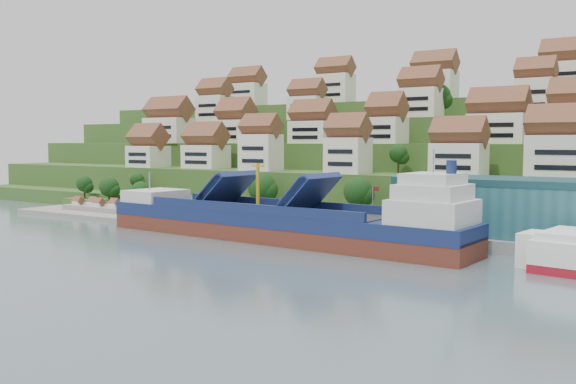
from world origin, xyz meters
The scene contains 9 objects.
ground centered at (0.00, 0.00, 0.00)m, with size 300.00×300.00×0.00m, color slate.
quay centered at (20.00, 15.00, 1.10)m, with size 180.00×14.00×2.20m, color gray.
pebble_beach centered at (-58.00, 12.00, 0.50)m, with size 45.00×20.00×1.00m, color gray.
hillside centered at (0.00, 103.55, 10.66)m, with size 260.00×128.00×31.00m.
hillside_village centered at (1.46, 60.44, 24.30)m, with size 158.35×61.22×29.48m.
hillside_trees centered at (-8.33, 43.65, 16.14)m, with size 144.26×61.85×31.45m.
flagpole centered at (18.11, 10.00, 6.88)m, with size 1.28×0.16×8.00m.
beach_huts centered at (-60.00, 10.75, 2.10)m, with size 14.40×3.70×2.20m.
cargo_ship centered at (4.25, 0.61, 3.28)m, with size 78.08×16.47×17.19m.
Camera 1 is at (70.23, -97.85, 18.62)m, focal length 40.00 mm.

